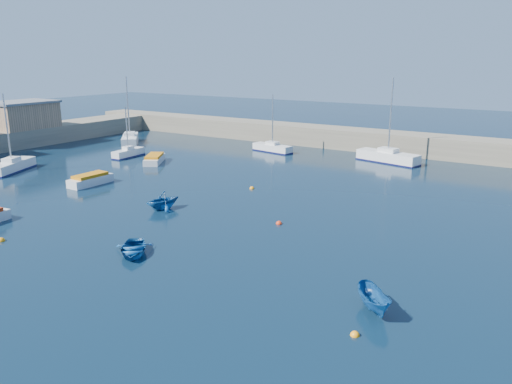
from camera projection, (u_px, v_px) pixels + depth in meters
The scene contains 17 objects.
ground at pixel (89, 271), 28.87m from camera, with size 220.00×220.00×0.00m, color black.
back_wall at pixel (368, 140), 66.05m from camera, with size 96.00×4.50×2.60m, color #716956.
brick_shed_a at pixel (23, 116), 69.02m from camera, with size 6.00×8.00×3.40m, color #937355.
sailboat_2 at pixel (12, 166), 53.86m from camera, with size 4.17×6.46×8.31m.
sailboat_3 at pixel (128, 153), 61.63m from camera, with size 1.52×4.62×6.18m.
sailboat_4 at pixel (130, 139), 71.00m from camera, with size 6.31×6.57×9.36m.
sailboat_5 at pixel (272, 148), 64.96m from camera, with size 5.75×2.47×7.36m.
sailboat_6 at pixel (388, 157), 58.45m from camera, with size 7.70×3.71×9.75m.
motorboat_1 at pixel (90, 180), 48.23m from camera, with size 1.60×4.44×1.09m.
motorboat_2 at pixel (154, 159), 58.30m from camera, with size 3.88×4.90×0.97m.
dinghy_center at pixel (133, 249), 31.26m from camera, with size 2.39×3.35×0.69m, color navy.
dinghy_left at pixel (163, 200), 40.43m from camera, with size 2.52×2.92×1.54m, color navy.
dinghy_right at pixel (374, 301), 24.16m from camera, with size 1.12×2.97×1.15m, color navy.
buoy_0 at pixel (1, 241), 33.57m from camera, with size 0.50×0.50×0.50m, color orange.
buoy_1 at pixel (279, 224), 37.02m from camera, with size 0.47×0.47×0.47m, color red.
buoy_2 at pixel (355, 336), 22.20m from camera, with size 0.43×0.43×0.43m, color orange.
buoy_3 at pixel (252, 189), 46.91m from camera, with size 0.45×0.45×0.45m, color orange.
Camera 1 is at (22.41, -17.36, 12.00)m, focal length 35.00 mm.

